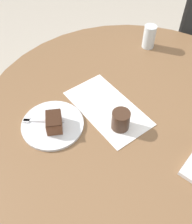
% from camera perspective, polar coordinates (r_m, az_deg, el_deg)
% --- Properties ---
extents(ground_plane, '(12.00, 12.00, 0.00)m').
position_cam_1_polar(ground_plane, '(1.76, 6.10, -15.26)').
color(ground_plane, '#B7AD9E').
extents(dining_table, '(1.39, 1.39, 0.72)m').
position_cam_1_polar(dining_table, '(1.23, 8.47, -2.54)').
color(dining_table, brown).
rests_on(dining_table, ground_plane).
extents(paper_document, '(0.41, 0.24, 0.00)m').
position_cam_1_polar(paper_document, '(1.15, 2.49, 0.87)').
color(paper_document, white).
rests_on(paper_document, dining_table).
extents(plate, '(0.26, 0.26, 0.01)m').
position_cam_1_polar(plate, '(1.10, -9.41, -2.71)').
color(plate, silver).
rests_on(plate, dining_table).
extents(cake_slice, '(0.11, 0.09, 0.06)m').
position_cam_1_polar(cake_slice, '(1.06, -9.13, -2.17)').
color(cake_slice, brown).
rests_on(cake_slice, plate).
extents(fork, '(0.11, 0.15, 0.00)m').
position_cam_1_polar(fork, '(1.12, -12.26, -1.85)').
color(fork, silver).
rests_on(fork, plate).
extents(coffee_glass, '(0.07, 0.07, 0.09)m').
position_cam_1_polar(coffee_glass, '(1.06, 5.39, -1.81)').
color(coffee_glass, '#3D2619').
rests_on(coffee_glass, dining_table).
extents(water_glass, '(0.07, 0.07, 0.12)m').
position_cam_1_polar(water_glass, '(1.49, 11.51, 15.78)').
color(water_glass, silver).
rests_on(water_glass, dining_table).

